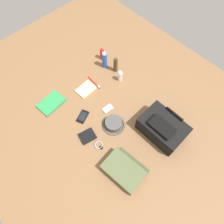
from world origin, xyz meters
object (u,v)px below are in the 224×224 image
at_px(toiletry_pouch, 124,170).
at_px(toothbrush, 95,83).
at_px(paperback_novel, 51,103).
at_px(cell_phone, 83,117).
at_px(toothpaste_tube, 120,76).
at_px(cologne_bottle, 116,65).
at_px(wristwatch, 99,145).
at_px(media_player, 108,109).
at_px(backpack, 163,128).
at_px(deodorant_spray, 105,60).
at_px(bucket_hat, 114,124).
at_px(wallet, 88,136).
at_px(notepad, 85,90).
at_px(sunscreen_spray, 102,54).

distance_m(toiletry_pouch, toothbrush, 0.77).
relative_size(paperback_novel, cell_phone, 1.74).
relative_size(toiletry_pouch, toothpaste_tube, 2.58).
relative_size(cologne_bottle, toothbrush, 0.93).
bearing_deg(wristwatch, cologne_bottle, 125.98).
height_order(wristwatch, toothbrush, toothbrush).
bearing_deg(cell_phone, media_player, 66.26).
relative_size(backpack, media_player, 3.75).
distance_m(cell_phone, wristwatch, 0.27).
distance_m(deodorant_spray, cell_phone, 0.54).
bearing_deg(backpack, toothpaste_tube, 168.02).
height_order(bucket_hat, toothpaste_tube, toothpaste_tube).
bearing_deg(wallet, toiletry_pouch, 15.38).
height_order(paperback_novel, media_player, paperback_novel).
distance_m(deodorant_spray, toothbrush, 0.22).
xyz_separation_m(toothpaste_tube, paperback_novel, (-0.22, -0.57, -0.04)).
xyz_separation_m(bucket_hat, wallet, (-0.07, -0.20, -0.01)).
xyz_separation_m(cell_phone, notepad, (-0.18, 0.18, 0.00)).
relative_size(backpack, cell_phone, 2.63).
xyz_separation_m(sunscreen_spray, deodorant_spray, (0.08, -0.05, 0.03)).
bearing_deg(cologne_bottle, backpack, -13.78).
relative_size(cell_phone, notepad, 0.83).
height_order(deodorant_spray, wallet, deodorant_spray).
bearing_deg(cell_phone, bucket_hat, 30.09).
relative_size(bucket_hat, media_player, 1.96).
height_order(cologne_bottle, wristwatch, cologne_bottle).
distance_m(bucket_hat, notepad, 0.40).
height_order(backpack, cell_phone, backpack).
bearing_deg(toiletry_pouch, backpack, 91.92).
height_order(sunscreen_spray, cell_phone, sunscreen_spray).
distance_m(deodorant_spray, wallet, 0.68).
bearing_deg(media_player, cell_phone, -113.74).
bearing_deg(wallet, backpack, 63.92).
distance_m(toothbrush, wallet, 0.48).
bearing_deg(notepad, paperback_novel, -110.10).
relative_size(backpack, wallet, 2.99).
bearing_deg(bucket_hat, paperback_novel, -154.52).
distance_m(bucket_hat, toothbrush, 0.42).
height_order(toothpaste_tube, toothbrush, toothpaste_tube).
relative_size(cell_phone, wallet, 1.14).
bearing_deg(cologne_bottle, sunscreen_spray, 176.68).
xyz_separation_m(bucket_hat, cologne_bottle, (-0.37, 0.38, 0.05)).
height_order(backpack, notepad, backpack).
bearing_deg(cologne_bottle, bucket_hat, -45.77).
bearing_deg(wristwatch, backpack, 59.71).
bearing_deg(toiletry_pouch, paperback_novel, -177.12).
distance_m(deodorant_spray, notepad, 0.31).
distance_m(toiletry_pouch, paperback_novel, 0.78).
bearing_deg(media_player, backpack, 20.45).
xyz_separation_m(cell_phone, wallet, (0.15, -0.08, 0.01)).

